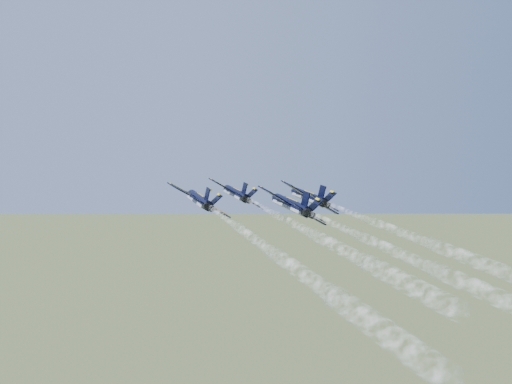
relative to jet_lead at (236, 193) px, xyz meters
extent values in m
cylinder|color=black|center=(0.07, -0.34, 0.03)|extent=(4.42, 13.69, 2.36)
cone|color=black|center=(-1.17, 7.63, 0.03)|extent=(2.74, 2.98, 2.36)
ellipsoid|color=black|center=(-0.19, 3.12, 0.52)|extent=(1.64, 2.61, 1.22)
cube|color=gray|center=(-0.26, -0.39, -0.54)|extent=(3.40, 12.20, 1.16)
cube|color=black|center=(-2.81, -1.61, 1.68)|extent=(6.11, 5.25, 3.11)
cube|color=yellow|center=(-3.03, 0.10, 1.77)|extent=(4.68, 2.61, 3.06)
cube|color=black|center=(3.10, -0.69, -1.79)|extent=(5.65, 4.04, 3.11)
cube|color=yellow|center=(2.89, 1.03, -1.70)|extent=(5.06, 1.15, 3.06)
cube|color=black|center=(-0.76, -6.98, 1.10)|extent=(2.86, 2.61, 1.45)
cube|color=black|center=(2.89, -6.41, -1.04)|extent=(2.67, 2.12, 1.45)
cube|color=black|center=(0.92, -6.00, 1.70)|extent=(1.05, 2.32, 2.62)
cube|color=black|center=(2.40, -5.77, 0.83)|extent=(2.40, 2.53, 1.89)
cylinder|color=black|center=(0.73, -7.47, 0.17)|extent=(1.70, 1.44, 1.53)
cylinder|color=black|center=(1.52, -7.35, -0.28)|extent=(1.70, 1.44, 1.53)
cylinder|color=black|center=(-8.69, -14.00, 0.03)|extent=(4.42, 13.69, 2.36)
cone|color=black|center=(-9.94, -6.03, 0.03)|extent=(2.74, 2.98, 2.36)
ellipsoid|color=black|center=(-8.95, -10.54, 0.52)|extent=(1.64, 2.61, 1.22)
cube|color=gray|center=(-9.02, -14.05, -0.54)|extent=(3.40, 12.20, 1.16)
cube|color=black|center=(-11.57, -15.27, 1.68)|extent=(6.11, 5.25, 3.11)
cube|color=yellow|center=(-11.79, -13.56, 1.77)|extent=(4.68, 2.61, 3.06)
cube|color=black|center=(-5.66, -14.35, -1.79)|extent=(5.65, 4.04, 3.11)
cube|color=yellow|center=(-5.88, -12.63, -1.70)|extent=(5.06, 1.15, 3.06)
cube|color=black|center=(-9.53, -20.65, 1.10)|extent=(2.86, 2.61, 1.45)
cube|color=black|center=(-5.87, -20.08, -1.04)|extent=(2.67, 2.12, 1.45)
cube|color=black|center=(-7.84, -19.66, 1.70)|extent=(1.05, 2.32, 2.62)
cube|color=black|center=(-6.37, -19.43, 0.83)|extent=(2.40, 2.53, 1.89)
cylinder|color=black|center=(-8.03, -21.13, 0.17)|extent=(1.70, 1.44, 1.53)
cylinder|color=black|center=(-7.25, -21.01, -0.28)|extent=(1.70, 1.44, 1.53)
cylinder|color=black|center=(12.49, -11.51, 0.03)|extent=(4.42, 13.69, 2.36)
cone|color=black|center=(11.24, -3.54, 0.03)|extent=(2.74, 2.98, 2.36)
ellipsoid|color=black|center=(12.23, -8.05, 0.52)|extent=(1.64, 2.61, 1.22)
cube|color=gray|center=(12.16, -11.56, -0.54)|extent=(3.40, 12.20, 1.16)
cube|color=black|center=(9.61, -12.78, 1.68)|extent=(6.11, 5.25, 3.11)
cube|color=yellow|center=(9.39, -11.06, 1.77)|extent=(4.68, 2.61, 3.06)
cube|color=black|center=(15.52, -11.86, -1.79)|extent=(5.65, 4.04, 3.11)
cube|color=yellow|center=(15.30, -10.14, -1.70)|extent=(5.06, 1.15, 3.06)
cube|color=black|center=(11.65, -18.15, 1.10)|extent=(2.86, 2.61, 1.45)
cube|color=black|center=(15.31, -17.58, -1.04)|extent=(2.67, 2.12, 1.45)
cube|color=black|center=(13.34, -17.17, 1.70)|extent=(1.05, 2.32, 2.62)
cube|color=black|center=(14.81, -16.94, 0.83)|extent=(2.40, 2.53, 1.89)
cylinder|color=black|center=(13.15, -18.64, 0.17)|extent=(1.70, 1.44, 1.53)
cylinder|color=black|center=(13.93, -18.52, -0.28)|extent=(1.70, 1.44, 1.53)
cylinder|color=black|center=(5.24, -26.31, 0.03)|extent=(4.42, 13.69, 2.36)
cone|color=black|center=(4.00, -18.34, 0.03)|extent=(2.74, 2.98, 2.36)
ellipsoid|color=black|center=(4.98, -22.85, 0.52)|extent=(1.64, 2.61, 1.22)
cube|color=gray|center=(4.91, -26.36, -0.54)|extent=(3.40, 12.20, 1.16)
cube|color=black|center=(2.36, -27.59, 1.68)|extent=(6.11, 5.25, 3.11)
cube|color=yellow|center=(2.14, -25.87, 1.77)|extent=(4.68, 2.61, 3.06)
cube|color=black|center=(8.27, -26.66, -1.79)|extent=(5.65, 4.04, 3.11)
cube|color=yellow|center=(8.06, -24.95, -1.70)|extent=(5.06, 1.15, 3.06)
cube|color=black|center=(4.41, -32.96, 1.10)|extent=(2.86, 2.61, 1.45)
cube|color=black|center=(8.06, -32.39, -1.04)|extent=(2.67, 2.12, 1.45)
cube|color=black|center=(6.09, -31.97, 1.70)|extent=(1.05, 2.32, 2.62)
cube|color=black|center=(7.57, -31.74, 0.83)|extent=(2.40, 2.53, 1.89)
cylinder|color=black|center=(5.90, -33.44, 0.17)|extent=(1.70, 1.44, 1.53)
cylinder|color=black|center=(6.69, -33.32, -0.28)|extent=(1.70, 1.44, 1.53)
cylinder|color=white|center=(2.43, -15.45, 0.03)|extent=(3.84, 16.85, 1.25)
cylinder|color=white|center=(4.89, -31.16, 0.03)|extent=(4.30, 16.92, 1.72)
cylinder|color=white|center=(7.34, -46.87, 0.03)|extent=(4.85, 17.00, 2.28)
cylinder|color=white|center=(9.80, -62.58, 0.03)|extent=(5.49, 17.10, 2.92)
cylinder|color=white|center=(-6.33, -29.11, 0.03)|extent=(3.84, 16.85, 1.25)
cylinder|color=white|center=(-3.88, -44.82, 0.03)|extent=(4.30, 16.92, 1.72)
cylinder|color=white|center=(-1.42, -60.53, 0.03)|extent=(4.85, 17.00, 2.28)
cylinder|color=white|center=(1.03, -76.24, 0.03)|extent=(5.49, 17.10, 2.92)
cylinder|color=white|center=(14.85, -26.62, 0.03)|extent=(3.84, 16.85, 1.25)
cylinder|color=white|center=(17.30, -42.32, 0.03)|extent=(4.30, 16.92, 1.72)
cylinder|color=white|center=(19.76, -58.03, 0.03)|extent=(4.85, 17.00, 2.28)
cylinder|color=white|center=(7.60, -41.42, 0.03)|extent=(3.84, 16.85, 1.25)
cylinder|color=white|center=(10.06, -57.13, 0.03)|extent=(4.30, 16.92, 1.72)
cylinder|color=white|center=(12.51, -72.84, 0.03)|extent=(4.85, 17.00, 2.28)
camera|label=1|loc=(-17.74, -116.57, 9.01)|focal=40.00mm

